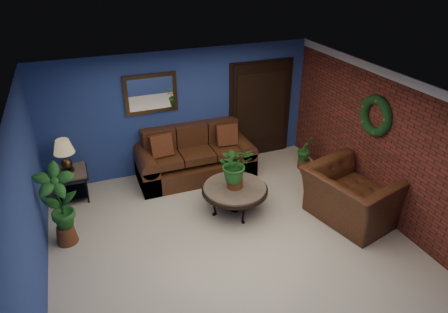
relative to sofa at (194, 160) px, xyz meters
name	(u,v)px	position (x,y,z in m)	size (l,w,h in m)	color
floor	(227,235)	(-0.10, -2.09, -0.34)	(5.50, 5.50, 0.00)	beige
wall_back	(182,112)	(-0.10, 0.41, 0.91)	(5.50, 0.04, 2.50)	navy
wall_left	(28,208)	(-2.85, -2.09, 0.91)	(0.04, 5.00, 2.50)	navy
wall_right_brick	(376,141)	(2.65, -2.09, 0.91)	(0.04, 5.00, 2.50)	maroon
ceiling	(227,89)	(-0.10, -2.09, 2.16)	(5.50, 5.00, 0.02)	silver
crown_molding	(387,74)	(2.62, -2.09, 2.09)	(0.03, 5.00, 0.14)	white
wall_mirror	(151,94)	(-0.70, 0.37, 1.38)	(1.02, 0.06, 0.77)	#453118
closet_door	(260,110)	(1.65, 0.38, 0.71)	(1.44, 0.06, 2.18)	black
wreath	(375,116)	(2.59, -2.04, 1.36)	(0.72, 0.72, 0.16)	black
sofa	(194,160)	(0.00, 0.00, 0.00)	(2.32, 1.00, 1.05)	#4C2915
coffee_table	(235,190)	(0.28, -1.49, 0.10)	(1.17, 1.17, 0.50)	#554F4A
end_table	(70,178)	(-2.40, -0.04, 0.11)	(0.65, 0.65, 0.59)	#554F4A
table_lamp	(64,152)	(-2.40, -0.04, 0.64)	(0.37, 0.37, 0.61)	#453118
side_chair	(201,151)	(0.16, 0.03, 0.16)	(0.40, 0.40, 0.89)	#532C17
armchair	(352,196)	(2.05, -2.42, 0.12)	(1.42, 1.24, 0.93)	#4C2915
coffee_plant	(235,165)	(0.28, -1.49, 0.59)	(0.63, 0.56, 0.79)	#5D2D17
floor_plant	(305,152)	(2.25, -0.60, 0.04)	(0.36, 0.30, 0.75)	#5D2D17
tall_plant	(59,203)	(-2.55, -1.31, 0.40)	(0.63, 0.45, 1.39)	brown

